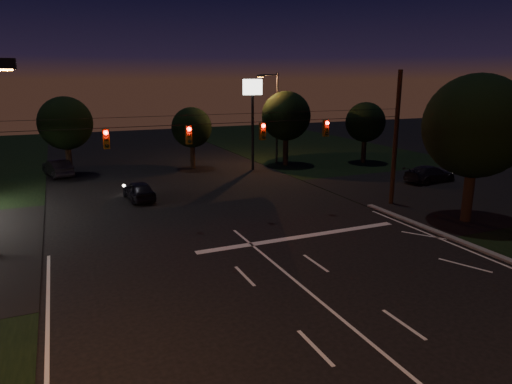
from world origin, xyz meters
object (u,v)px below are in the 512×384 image
tree_right_near (474,127)px  utility_pole_right (391,204)px  car_cross (430,174)px  car_oncoming_b (58,168)px  car_oncoming_a (139,190)px

tree_right_near → utility_pole_right: bearing=107.5°
tree_right_near → car_cross: (5.95, 9.04, -4.98)m
car_oncoming_b → car_cross: car_oncoming_b is taller
car_oncoming_a → car_oncoming_b: size_ratio=0.89×
utility_pole_right → tree_right_near: size_ratio=1.03×
car_oncoming_a → utility_pole_right: bearing=148.2°
utility_pole_right → car_oncoming_b: utility_pole_right is taller
utility_pole_right → car_oncoming_b: bearing=137.3°
car_oncoming_a → car_oncoming_b: 12.46m
utility_pole_right → tree_right_near: (1.53, -4.83, 5.68)m
utility_pole_right → car_oncoming_a: 17.75m
car_oncoming_b → utility_pole_right: bearing=122.6°
tree_right_near → car_cross: 11.92m
car_oncoming_a → car_cross: car_cross is taller
utility_pole_right → car_oncoming_b: size_ratio=1.98×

